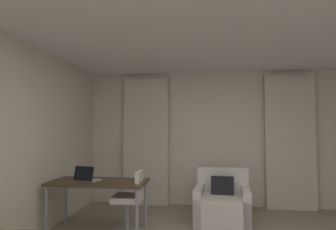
% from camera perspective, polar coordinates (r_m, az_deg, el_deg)
% --- Properties ---
extents(wall_window, '(5.12, 0.06, 2.60)m').
position_cam_1_polar(wall_window, '(5.58, 9.66, -4.77)').
color(wall_window, beige).
rests_on(wall_window, ground).
extents(ceiling, '(5.12, 6.12, 0.06)m').
position_cam_1_polar(ceiling, '(2.81, 11.96, 21.49)').
color(ceiling, white).
rests_on(ceiling, wall_left).
extents(curtain_left_panel, '(0.90, 0.06, 2.50)m').
position_cam_1_polar(curtain_left_panel, '(5.57, -4.61, -5.32)').
color(curtain_left_panel, beige).
rests_on(curtain_left_panel, ground).
extents(curtain_right_panel, '(0.90, 0.06, 2.50)m').
position_cam_1_polar(curtain_right_panel, '(5.68, 23.77, -5.02)').
color(curtain_right_panel, beige).
rests_on(curtain_right_panel, ground).
extents(armchair, '(0.91, 0.84, 0.83)m').
position_cam_1_polar(armchair, '(4.73, 11.10, -17.49)').
color(armchair, silver).
rests_on(armchair, ground).
extents(desk, '(1.37, 0.65, 0.73)m').
position_cam_1_polar(desk, '(4.25, -14.04, -13.75)').
color(desk, '#4C3828').
rests_on(desk, ground).
extents(desk_chair, '(0.48, 0.48, 0.88)m').
position_cam_1_polar(desk_chair, '(4.17, -7.75, -17.99)').
color(desk_chair, gray).
rests_on(desk_chair, ground).
extents(laptop, '(0.37, 0.32, 0.22)m').
position_cam_1_polar(laptop, '(4.26, -16.26, -12.25)').
color(laptop, '#ADADB2').
rests_on(laptop, desk).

